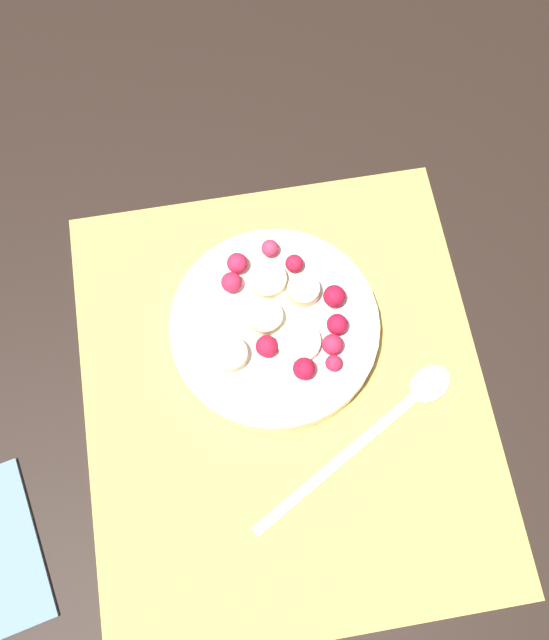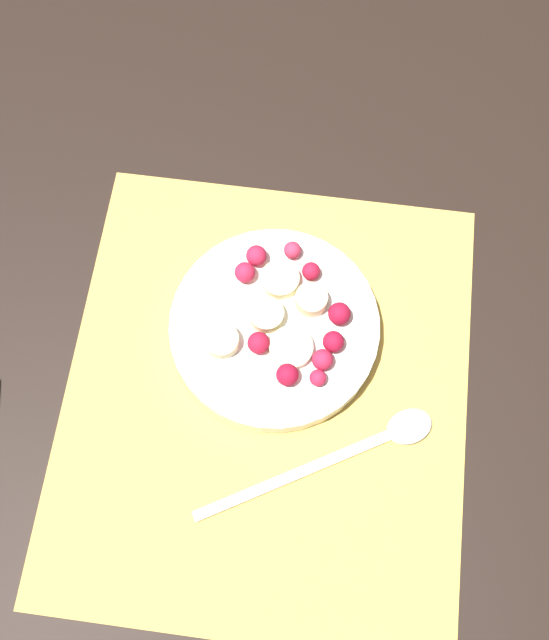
# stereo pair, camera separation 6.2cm
# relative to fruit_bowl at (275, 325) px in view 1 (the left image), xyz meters

# --- Properties ---
(ground_plane) EXTENTS (3.00, 3.00, 0.00)m
(ground_plane) POSITION_rel_fruit_bowl_xyz_m (0.06, -0.00, -0.02)
(ground_plane) COLOR black
(placemat) EXTENTS (0.41, 0.35, 0.01)m
(placemat) POSITION_rel_fruit_bowl_xyz_m (0.06, -0.00, -0.02)
(placemat) COLOR #E0B251
(placemat) RESTS_ON ground_plane
(fruit_bowl) EXTENTS (0.19, 0.19, 0.04)m
(fruit_bowl) POSITION_rel_fruit_bowl_xyz_m (0.00, 0.00, 0.00)
(fruit_bowl) COLOR white
(fruit_bowl) RESTS_ON placemat
(spoon) EXTENTS (0.13, 0.20, 0.01)m
(spoon) POSITION_rel_fruit_bowl_xyz_m (0.09, 0.09, -0.01)
(spoon) COLOR silver
(spoon) RESTS_ON placemat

